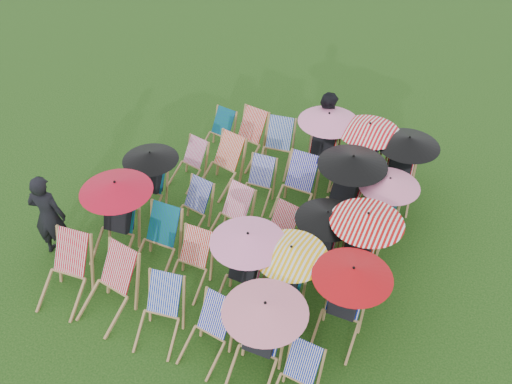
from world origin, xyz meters
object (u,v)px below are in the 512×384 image
at_px(deckchair_0, 64,273).
at_px(deckchair_5, 295,382).
at_px(deckchair_29, 401,169).
at_px(person_left, 48,216).
at_px(person_rear, 326,127).

height_order(deckchair_0, deckchair_5, deckchair_0).
bearing_deg(deckchair_29, person_left, -149.58).
relative_size(deckchair_5, person_rear, 0.53).
bearing_deg(person_left, person_rear, -141.79).
bearing_deg(deckchair_0, deckchair_29, 42.06).
distance_m(deckchair_0, deckchair_5, 3.95).
bearing_deg(deckchair_29, person_rear, 151.74).
distance_m(deckchair_29, person_left, 6.28).
bearing_deg(person_rear, deckchair_0, 96.66).
relative_size(deckchair_0, deckchair_29, 0.76).
height_order(person_left, person_rear, person_left).
relative_size(deckchair_0, deckchair_5, 1.25).
xyz_separation_m(deckchair_5, person_left, (-4.79, 0.76, 0.41)).
relative_size(deckchair_5, person_left, 0.50).
height_order(deckchair_5, person_left, person_left).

